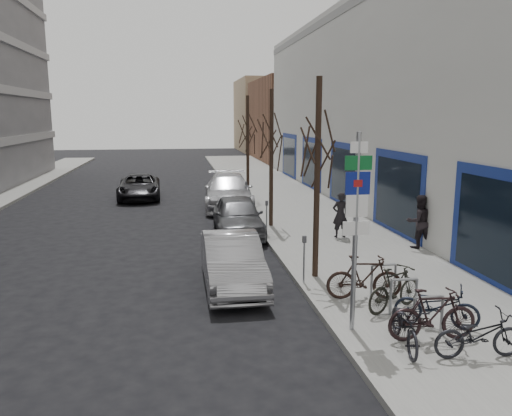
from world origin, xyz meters
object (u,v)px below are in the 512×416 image
object	(u,v)px
bike_near_left	(405,321)
lane_car	(139,187)
tree_mid	(271,126)
bike_near_right	(432,314)
meter_front	(304,255)
meter_mid	(267,214)
parked_car_back	(228,191)
tree_near	(318,131)
bike_far_inner	(364,277)
pedestrian_near	(340,215)
tree_far	(248,123)
highway_sign_pole	(356,220)
bike_far_curb	(479,331)
bike_mid_curb	(437,302)
pedestrian_far	(419,221)
meter_back	(246,192)
parked_car_front	(232,261)
bike_rack	(404,292)
bike_mid_inner	(395,288)
parked_car_mid	(238,216)

from	to	relation	value
bike_near_left	lane_car	distance (m)	20.32
tree_mid	bike_near_right	distance (m)	11.33
meter_front	meter_mid	size ratio (longest dim) A/B	1.00
tree_mid	parked_car_back	xyz separation A→B (m)	(-1.20, 4.91, -3.28)
tree_near	meter_front	xyz separation A→B (m)	(-0.45, -0.50, -3.19)
bike_far_inner	pedestrian_near	size ratio (longest dim) A/B	1.11
bike_far_inner	lane_car	distance (m)	18.00
tree_far	highway_sign_pole	bearing A→B (deg)	-90.69
bike_far_inner	pedestrian_near	distance (m)	6.24
tree_far	bike_far_curb	xyz separation A→B (m)	(1.65, -18.03, -3.44)
bike_near_left	bike_far_inner	distance (m)	2.52
bike_near_left	bike_far_curb	world-z (taller)	bike_far_curb
meter_front	bike_near_left	distance (m)	4.04
tree_near	parked_car_back	xyz separation A→B (m)	(-1.20, 11.41, -3.28)
bike_mid_curb	pedestrian_near	world-z (taller)	pedestrian_near
tree_near	bike_near_left	distance (m)	5.62
pedestrian_far	tree_mid	bearing A→B (deg)	-46.74
meter_back	parked_car_back	bearing A→B (deg)	129.64
meter_back	bike_far_curb	bearing A→B (deg)	-82.31
meter_mid	parked_car_front	world-z (taller)	meter_mid
meter_front	bike_near_right	world-z (taller)	meter_front
bike_near_left	pedestrian_near	world-z (taller)	pedestrian_near
tree_far	parked_car_front	distance (m)	13.70
bike_rack	parked_car_back	bearing A→B (deg)	99.53
meter_mid	bike_far_inner	bearing A→B (deg)	-80.80
tree_near	bike_mid_inner	bearing A→B (deg)	-67.67
bike_near_right	parked_car_front	size ratio (longest dim) A/B	0.42
pedestrian_far	bike_mid_inner	bearing A→B (deg)	56.13
bike_near_right	bike_rack	bearing A→B (deg)	1.83
bike_near_left	parked_car_mid	size ratio (longest dim) A/B	0.38
highway_sign_pole	bike_mid_inner	bearing A→B (deg)	33.26
bike_rack	bike_near_right	size ratio (longest dim) A/B	1.26
parked_car_front	pedestrian_near	size ratio (longest dim) A/B	2.56
bike_rack	bike_near_right	distance (m)	1.35
tree_far	bike_far_curb	distance (m)	18.43
meter_back	pedestrian_far	world-z (taller)	pedestrian_far
meter_front	meter_mid	world-z (taller)	same
meter_front	lane_car	size ratio (longest dim) A/B	0.27
bike_mid_curb	bike_mid_inner	world-z (taller)	bike_mid_inner
meter_back	bike_mid_inner	xyz separation A→B (m)	(1.54, -13.16, -0.24)
parked_car_front	pedestrian_far	bearing A→B (deg)	20.36
bike_far_curb	parked_car_mid	world-z (taller)	parked_car_mid
bike_mid_curb	meter_back	bearing A→B (deg)	36.38
bike_mid_curb	bike_far_inner	xyz separation A→B (m)	(-0.92, 1.73, 0.03)
bike_near_right	bike_far_curb	size ratio (longest dim) A/B	1.06
meter_front	bike_far_curb	world-z (taller)	meter_front
meter_mid	lane_car	xyz separation A→B (m)	(-5.28, 9.92, -0.25)
bike_far_curb	parked_car_front	xyz separation A→B (m)	(-3.95, 4.96, 0.03)
tree_mid	parked_car_back	size ratio (longest dim) A/B	0.97
tree_far	lane_car	distance (m)	6.95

